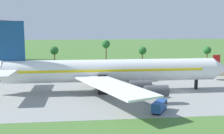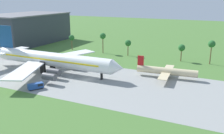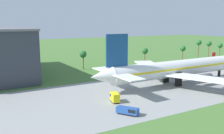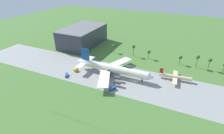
# 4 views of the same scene
# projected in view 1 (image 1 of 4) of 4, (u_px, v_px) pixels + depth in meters

# --- Properties ---
(ground_plane) EXTENTS (600.00, 600.00, 0.00)m
(ground_plane) POSITION_uv_depth(u_px,v_px,m) (182.00, 91.00, 80.06)
(ground_plane) COLOR #477233
(taxiway_strip) EXTENTS (320.00, 44.00, 0.02)m
(taxiway_strip) POSITION_uv_depth(u_px,v_px,m) (182.00, 91.00, 80.06)
(taxiway_strip) COLOR gray
(taxiway_strip) RESTS_ON ground_plane
(jet_airliner) EXTENTS (72.56, 58.55, 19.86)m
(jet_airliner) POSITION_uv_depth(u_px,v_px,m) (107.00, 71.00, 79.43)
(jet_airliner) COLOR white
(jet_airliner) RESTS_ON ground_plane
(fuel_truck) EXTENTS (4.67, 5.85, 2.36)m
(fuel_truck) POSITION_uv_depth(u_px,v_px,m) (160.00, 106.00, 60.96)
(fuel_truck) COLOR black
(fuel_truck) RESTS_ON ground_plane
(palm_tree_row) EXTENTS (109.72, 3.60, 12.28)m
(palm_tree_row) POSITION_uv_depth(u_px,v_px,m) (186.00, 48.00, 127.92)
(palm_tree_row) COLOR brown
(palm_tree_row) RESTS_ON ground_plane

